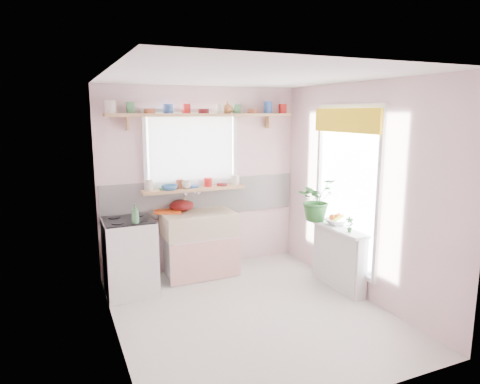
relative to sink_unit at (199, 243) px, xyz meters
name	(u,v)px	position (x,y,z in m)	size (l,w,h in m)	color
room	(269,175)	(0.81, -0.43, 0.94)	(3.20, 3.20, 3.20)	beige
sink_unit	(199,243)	(0.00, 0.00, 0.00)	(0.95, 0.65, 1.11)	white
cooker	(130,256)	(-0.95, -0.24, 0.03)	(0.58, 0.58, 0.93)	white
radiator_ledge	(339,256)	(1.45, -1.09, -0.03)	(0.22, 0.95, 0.78)	white
windowsill	(194,189)	(0.00, 0.19, 0.71)	(1.40, 0.22, 0.04)	tan
pine_shelf	(204,115)	(0.15, 0.18, 1.69)	(2.52, 0.24, 0.04)	tan
shelf_crockery	(204,109)	(0.15, 0.18, 1.76)	(2.47, 0.11, 0.12)	silver
sill_crockery	(193,184)	(-0.02, 0.19, 0.78)	(1.35, 0.11, 0.12)	silver
dish_tray	(169,211)	(-0.35, 0.21, 0.44)	(0.36, 0.27, 0.04)	#D84913
colander	(182,205)	(-0.17, 0.21, 0.49)	(0.33, 0.33, 0.15)	#5C0F10
jade_plant	(316,199)	(1.36, -0.69, 0.62)	(0.50, 0.43, 0.55)	#286428
fruit_bowl	(336,222)	(1.48, -0.98, 0.38)	(0.28, 0.28, 0.07)	silver
herb_pot	(350,225)	(1.40, -1.33, 0.43)	(0.10, 0.07, 0.18)	#2B6026
soap_bottle_sink	(185,204)	(-0.12, 0.21, 0.51)	(0.09, 0.09, 0.19)	#D1D65F
sill_cup	(186,185)	(-0.12, 0.15, 0.78)	(0.13, 0.13, 0.11)	beige
sill_bowl	(169,188)	(-0.35, 0.13, 0.76)	(0.21, 0.21, 0.07)	teal
shelf_vase	(228,107)	(0.49, 0.18, 1.79)	(0.15, 0.15, 0.16)	#A05F31
cooker_bottle	(135,214)	(-0.90, -0.46, 0.60)	(0.09, 0.09, 0.23)	#3A7444
fruit	(337,217)	(1.49, -0.97, 0.44)	(0.20, 0.14, 0.10)	#D55311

